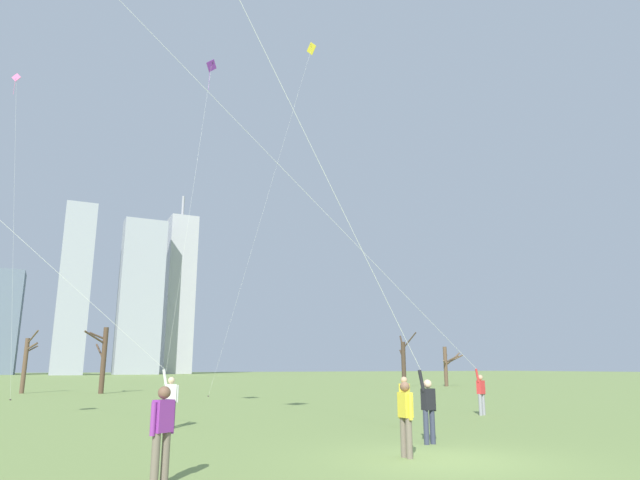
# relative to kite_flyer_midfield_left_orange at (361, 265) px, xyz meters

# --- Properties ---
(ground_plane) EXTENTS (400.00, 400.00, 0.00)m
(ground_plane) POSITION_rel_kite_flyer_midfield_left_orange_xyz_m (0.91, -1.75, -4.47)
(ground_plane) COLOR #7A934C
(kite_flyer_midfield_left_orange) EXTENTS (10.41, 1.72, 17.22)m
(kite_flyer_midfield_left_orange) POSITION_rel_kite_flyer_midfield_left_orange_xyz_m (0.00, 0.00, 0.00)
(kite_flyer_midfield_left_orange) COLOR #33384C
(kite_flyer_midfield_left_orange) RESTS_ON ground
(kite_flyer_foreground_left_green) EXTENTS (9.63, 0.81, 9.82)m
(kite_flyer_foreground_left_green) POSITION_rel_kite_flyer_midfield_left_orange_xyz_m (-4.20, 7.08, -2.56)
(kite_flyer_foreground_left_green) COLOR #33384C
(kite_flyer_foreground_left_green) RESTS_ON ground
(kite_flyer_midfield_center_blue) EXTENTS (16.96, 0.98, 16.16)m
(kite_flyer_midfield_center_blue) POSITION_rel_kite_flyer_midfield_left_orange_xyz_m (6.39, 6.51, -0.79)
(kite_flyer_midfield_center_blue) COLOR gray
(kite_flyer_midfield_center_blue) RESTS_ON ground
(bystander_far_off_by_trees) EXTENTS (0.50, 0.27, 1.62)m
(bystander_far_off_by_trees) POSITION_rel_kite_flyer_midfield_left_orange_xyz_m (4.09, 4.22, -3.56)
(bystander_far_off_by_trees) COLOR #726656
(bystander_far_off_by_trees) RESTS_ON ground
(bystander_strolling_midfield) EXTENTS (0.45, 0.35, 1.62)m
(bystander_strolling_midfield) POSITION_rel_kite_flyer_midfield_left_orange_xyz_m (-5.05, -1.77, -3.56)
(bystander_strolling_midfield) COLOR #726656
(bystander_strolling_midfield) RESTS_ON ground
(bystander_watching_nearby) EXTENTS (0.22, 0.51, 1.62)m
(bystander_watching_nearby) POSITION_rel_kite_flyer_midfield_left_orange_xyz_m (0.36, -1.23, -3.56)
(bystander_watching_nearby) COLOR #726656
(bystander_watching_nearby) RESTS_ON ground
(distant_kite_drifting_left_pink) EXTENTS (2.36, 1.13, 21.42)m
(distant_kite_drifting_left_pink) POSITION_rel_kite_flyer_midfield_left_orange_xyz_m (-10.28, 27.43, 13.22)
(distant_kite_drifting_left_pink) COLOR pink
(distant_kite_drifting_left_pink) RESTS_ON ground
(distant_kite_low_near_trees_yellow) EXTENTS (5.30, 5.63, 24.75)m
(distant_kite_low_near_trees_yellow) POSITION_rel_kite_flyer_midfield_left_orange_xyz_m (7.45, 21.03, 16.74)
(distant_kite_low_near_trees_yellow) COLOR yellow
(distant_kite_low_near_trees_yellow) RESTS_ON ground
(distant_kite_drifting_right_purple) EXTENTS (2.86, 2.98, 21.79)m
(distant_kite_drifting_right_purple) POSITION_rel_kite_flyer_midfield_left_orange_xyz_m (0.73, 20.44, 14.60)
(distant_kite_drifting_right_purple) COLOR purple
(distant_kite_drifting_right_purple) RESTS_ON ground
(bare_tree_right_of_center) EXTENTS (1.03, 3.06, 5.25)m
(bare_tree_right_of_center) POSITION_rel_kite_flyer_midfield_left_orange_xyz_m (24.72, 34.26, -2.02)
(bare_tree_right_of_center) COLOR #423326
(bare_tree_right_of_center) RESTS_ON ground
(bare_tree_leftmost) EXTENTS (2.46, 2.77, 3.96)m
(bare_tree_leftmost) POSITION_rel_kite_flyer_midfield_left_orange_xyz_m (30.12, 34.46, -2.32)
(bare_tree_leftmost) COLOR brown
(bare_tree_leftmost) RESTS_ON ground
(bare_tree_center) EXTENTS (0.93, 2.12, 4.65)m
(bare_tree_center) POSITION_rel_kite_flyer_midfield_left_orange_xyz_m (-8.26, 36.18, -2.22)
(bare_tree_center) COLOR brown
(bare_tree_center) RESTS_ON ground
(bare_tree_far_right_edge) EXTENTS (1.79, 2.60, 4.87)m
(bare_tree_far_right_edge) POSITION_rel_kite_flyer_midfield_left_orange_xyz_m (-3.08, 33.35, -1.86)
(bare_tree_far_right_edge) COLOR #4C3828
(bare_tree_far_right_edge) RESTS_ON ground
(skyline_mid_tower_left) EXTENTS (7.78, 11.07, 52.27)m
(skyline_mid_tower_left) POSITION_rel_kite_flyer_midfield_left_orange_xyz_m (25.95, 149.77, 18.10)
(skyline_mid_tower_left) COLOR #B2B2B7
(skyline_mid_tower_left) RESTS_ON ground
(skyline_squat_block) EXTENTS (10.97, 6.31, 40.53)m
(skyline_squat_block) POSITION_rel_kite_flyer_midfield_left_orange_xyz_m (14.11, 139.37, 15.80)
(skyline_squat_block) COLOR #9EA3AD
(skyline_squat_block) RESTS_ON ground
(skyline_mid_tower_right) EXTENTS (7.23, 6.59, 41.79)m
(skyline_mid_tower_right) POSITION_rel_kite_flyer_midfield_left_orange_xyz_m (-2.30, 134.75, 16.43)
(skyline_mid_tower_right) COLOR #9EA3AD
(skyline_mid_tower_right) RESTS_ON ground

